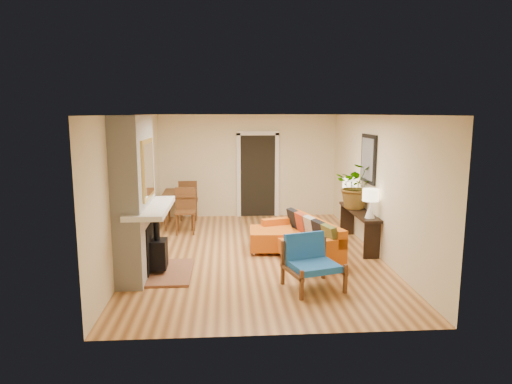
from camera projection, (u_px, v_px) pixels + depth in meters
room_shell at (274, 171)px, 11.09m from camera, size 6.50×6.50×6.50m
fireplace at (137, 201)px, 7.34m from camera, size 1.09×1.68×2.60m
sofa at (304, 239)px, 8.45m from camera, size 1.34×2.06×0.75m
ottoman at (271, 238)px, 8.82m from camera, size 0.86×0.86×0.41m
blue_chair at (310, 259)px, 6.95m from camera, size 0.95×0.94×0.80m
dining_table at (183, 199)px, 10.69m from camera, size 0.80×1.86×1.00m
console_table at (359, 218)px, 9.08m from camera, size 0.34×1.85×0.72m
lamp_near at (370, 200)px, 8.34m from camera, size 0.30×0.30×0.54m
lamp_far at (349, 187)px, 9.75m from camera, size 0.30×0.30×0.54m
houseplant at (357, 186)px, 9.16m from camera, size 0.99×0.91×0.93m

